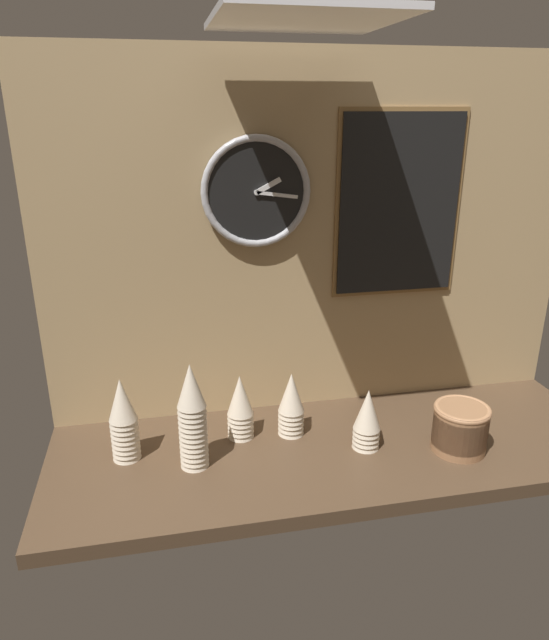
# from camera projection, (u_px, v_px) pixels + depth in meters

# --- Properties ---
(ground_plane) EXTENTS (1.60, 0.56, 0.04)m
(ground_plane) POSITION_uv_depth(u_px,v_px,m) (336.00, 449.00, 1.62)
(ground_plane) COLOR #4C3826
(wall_tiled_back) EXTENTS (1.60, 0.03, 1.05)m
(wall_tiled_back) POSITION_uv_depth(u_px,v_px,m) (317.00, 241.00, 1.68)
(wall_tiled_back) COLOR tan
(wall_tiled_back) RESTS_ON ground_plane
(cup_stack_left) EXTENTS (0.08, 0.08, 0.30)m
(cup_stack_left) POSITION_uv_depth(u_px,v_px,m) (192.00, 416.00, 1.47)
(cup_stack_left) COLOR beige
(cup_stack_left) RESTS_ON ground_plane
(cup_stack_center_left) EXTENTS (0.08, 0.08, 0.19)m
(cup_stack_center_left) POSITION_uv_depth(u_px,v_px,m) (240.00, 407.00, 1.62)
(cup_stack_center_left) COLOR beige
(cup_stack_center_left) RESTS_ON ground_plane
(cup_stack_center_right) EXTENTS (0.08, 0.08, 0.18)m
(cup_stack_center_right) POSITION_uv_depth(u_px,v_px,m) (367.00, 419.00, 1.57)
(cup_stack_center_right) COLOR beige
(cup_stack_center_right) RESTS_ON ground_plane
(cup_stack_center) EXTENTS (0.08, 0.08, 0.19)m
(cup_stack_center) POSITION_uv_depth(u_px,v_px,m) (291.00, 404.00, 1.63)
(cup_stack_center) COLOR beige
(cup_stack_center) RESTS_ON ground_plane
(cup_stack_far_left) EXTENTS (0.08, 0.08, 0.24)m
(cup_stack_far_left) POSITION_uv_depth(u_px,v_px,m) (123.00, 419.00, 1.51)
(cup_stack_far_left) COLOR beige
(cup_stack_far_left) RESTS_ON ground_plane
(bowl_stack_right) EXTENTS (0.15, 0.15, 0.13)m
(bowl_stack_right) POSITION_uv_depth(u_px,v_px,m) (460.00, 427.00, 1.57)
(bowl_stack_right) COLOR #996B47
(bowl_stack_right) RESTS_ON ground_plane
(wall_clock) EXTENTS (0.31, 0.03, 0.31)m
(wall_clock) POSITION_uv_depth(u_px,v_px,m) (256.00, 192.00, 1.56)
(wall_clock) COLOR black
(menu_board) EXTENTS (0.39, 0.01, 0.54)m
(menu_board) POSITION_uv_depth(u_px,v_px,m) (399.00, 205.00, 1.67)
(menu_board) COLOR olive
(ceiling_light_panel) EXTENTS (0.40, 0.40, 0.02)m
(ceiling_light_panel) POSITION_uv_depth(u_px,v_px,m) (306.00, 18.00, 1.22)
(ceiling_light_panel) COLOR white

